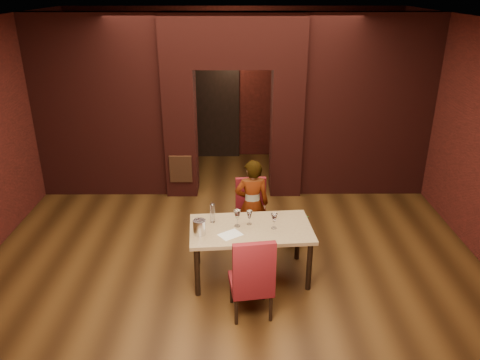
% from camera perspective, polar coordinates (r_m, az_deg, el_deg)
% --- Properties ---
extents(floor, '(8.00, 8.00, 0.00)m').
position_cam_1_polar(floor, '(7.10, -0.85, -7.90)').
color(floor, '#4A2D12').
rests_on(floor, ground).
extents(ceiling, '(7.00, 8.00, 0.04)m').
position_cam_1_polar(ceiling, '(6.11, -1.03, 18.81)').
color(ceiling, silver).
rests_on(ceiling, ground).
extents(wall_back, '(7.00, 0.04, 3.20)m').
position_cam_1_polar(wall_back, '(10.30, -0.72, 11.55)').
color(wall_back, maroon).
rests_on(wall_back, ground).
extents(pillar_left, '(0.55, 0.55, 2.30)m').
position_cam_1_polar(pillar_left, '(8.53, -7.22, 5.80)').
color(pillar_left, maroon).
rests_on(pillar_left, ground).
extents(pillar_right, '(0.55, 0.55, 2.30)m').
position_cam_1_polar(pillar_right, '(8.51, 5.65, 5.84)').
color(pillar_right, maroon).
rests_on(pillar_right, ground).
extents(lintel, '(2.45, 0.55, 0.90)m').
position_cam_1_polar(lintel, '(8.14, -0.85, 16.69)').
color(lintel, maroon).
rests_on(lintel, ground).
extents(wing_wall_left, '(2.28, 0.35, 3.20)m').
position_cam_1_polar(wing_wall_left, '(8.69, -16.75, 8.42)').
color(wing_wall_left, maroon).
rests_on(wing_wall_left, ground).
extents(wing_wall_right, '(2.28, 0.35, 3.20)m').
position_cam_1_polar(wing_wall_right, '(8.65, 15.22, 8.53)').
color(wing_wall_right, maroon).
rests_on(wing_wall_right, ground).
extents(vent_panel, '(0.40, 0.03, 0.50)m').
position_cam_1_polar(vent_panel, '(8.45, -7.24, 1.32)').
color(vent_panel, '#9A532C').
rests_on(vent_panel, ground).
extents(rear_door, '(0.90, 0.08, 2.10)m').
position_cam_1_polar(rear_door, '(10.37, -2.94, 8.49)').
color(rear_door, black).
rests_on(rear_door, ground).
extents(rear_door_frame, '(1.02, 0.04, 2.22)m').
position_cam_1_polar(rear_door_frame, '(10.33, -2.95, 8.43)').
color(rear_door_frame, black).
rests_on(rear_door_frame, ground).
extents(dining_table, '(1.63, 1.00, 0.73)m').
position_cam_1_polar(dining_table, '(6.23, 1.30, -8.76)').
color(dining_table, tan).
rests_on(dining_table, ground).
extents(chair_far, '(0.49, 0.49, 0.99)m').
position_cam_1_polar(chair_far, '(6.90, 1.46, -4.16)').
color(chair_far, maroon).
rests_on(chair_far, ground).
extents(chair_near, '(0.54, 0.54, 1.06)m').
position_cam_1_polar(chair_near, '(5.52, 1.34, -11.39)').
color(chair_near, maroon).
rests_on(chair_near, ground).
extents(person_seated, '(0.53, 0.38, 1.37)m').
position_cam_1_polar(person_seated, '(6.76, 1.47, -2.99)').
color(person_seated, silver).
rests_on(person_seated, ground).
extents(wine_glass_a, '(0.09, 0.09, 0.23)m').
position_cam_1_polar(wine_glass_a, '(6.03, -0.34, -4.68)').
color(wine_glass_a, silver).
rests_on(wine_glass_a, dining_table).
extents(wine_glass_b, '(0.08, 0.08, 0.19)m').
position_cam_1_polar(wine_glass_b, '(6.08, 1.15, -4.60)').
color(wine_glass_b, white).
rests_on(wine_glass_b, dining_table).
extents(wine_glass_c, '(0.09, 0.09, 0.21)m').
position_cam_1_polar(wine_glass_c, '(6.00, 4.18, -4.99)').
color(wine_glass_c, white).
rests_on(wine_glass_c, dining_table).
extents(tasting_sheet, '(0.34, 0.32, 0.00)m').
position_cam_1_polar(tasting_sheet, '(5.88, -1.18, -6.68)').
color(tasting_sheet, white).
rests_on(tasting_sheet, dining_table).
extents(wine_bucket, '(0.16, 0.16, 0.19)m').
position_cam_1_polar(wine_bucket, '(5.87, -4.96, -5.77)').
color(wine_bucket, silver).
rests_on(wine_bucket, dining_table).
extents(water_bottle, '(0.06, 0.06, 0.27)m').
position_cam_1_polar(water_bottle, '(6.13, -3.37, -3.98)').
color(water_bottle, silver).
rests_on(water_bottle, dining_table).
extents(potted_plant, '(0.54, 0.54, 0.45)m').
position_cam_1_polar(potted_plant, '(7.08, 6.50, -6.05)').
color(potted_plant, '#39712A').
rests_on(potted_plant, ground).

